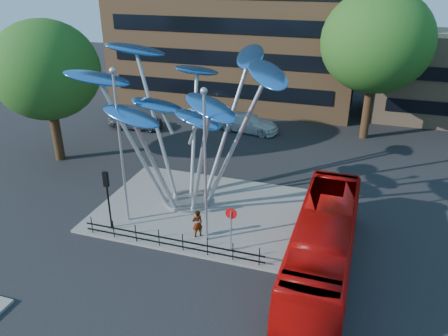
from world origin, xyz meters
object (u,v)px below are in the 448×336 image
(street_lamp_left, at_px, (120,135))
(parked_car_left, at_px, (136,120))
(leaf_sculpture, at_px, (184,96))
(parked_car_right, at_px, (248,123))
(traffic_light_island, at_px, (107,188))
(red_bus, at_px, (323,244))
(tree_left, at_px, (46,71))
(tree_right, at_px, (377,42))
(parked_car_mid, at_px, (206,115))
(pedestrian, at_px, (197,224))
(no_entry_sign_island, at_px, (231,222))
(street_lamp_right, at_px, (205,155))

(street_lamp_left, bearing_deg, parked_car_left, 116.66)
(leaf_sculpture, distance_m, parked_car_right, 15.03)
(traffic_light_island, bearing_deg, red_bus, -0.53)
(tree_left, height_order, street_lamp_left, tree_left)
(parked_car_left, relative_size, parked_car_right, 0.89)
(tree_left, height_order, parked_car_right, tree_left)
(tree_left, relative_size, leaf_sculpture, 0.81)
(tree_right, bearing_deg, red_bus, -94.08)
(red_bus, xyz_separation_m, parked_car_right, (-8.49, 18.03, -0.78))
(tree_right, height_order, parked_car_right, tree_right)
(tree_left, distance_m, traffic_light_island, 12.44)
(tree_left, bearing_deg, parked_car_mid, 57.13)
(leaf_sculpture, bearing_deg, traffic_light_island, -125.04)
(parked_car_right, bearing_deg, street_lamp_left, -179.84)
(pedestrian, bearing_deg, traffic_light_island, -35.02)
(traffic_light_island, height_order, parked_car_mid, traffic_light_island)
(street_lamp_left, xyz_separation_m, traffic_light_island, (-0.50, -1.00, -2.74))
(tree_left, relative_size, street_lamp_left, 1.17)
(parked_car_left, bearing_deg, parked_car_right, -81.93)
(leaf_sculpture, xyz_separation_m, pedestrian, (2.00, -3.55, -5.92))
(leaf_sculpture, distance_m, street_lamp_left, 4.28)
(street_lamp_left, bearing_deg, red_bus, -5.70)
(leaf_sculpture, bearing_deg, red_bus, -26.32)
(red_bus, bearing_deg, traffic_light_island, -179.67)
(red_bus, bearing_deg, leaf_sculpture, 154.54)
(leaf_sculpture, bearing_deg, parked_car_left, 130.63)
(parked_car_left, bearing_deg, no_entry_sign_island, -144.03)
(tree_right, height_order, traffic_light_island, tree_right)
(street_lamp_right, bearing_deg, parked_car_left, 129.31)
(pedestrian, bearing_deg, tree_left, -68.57)
(tree_left, relative_size, pedestrian, 6.44)
(tree_right, distance_m, street_lamp_left, 22.49)
(parked_car_right, bearing_deg, tree_left, 139.65)
(no_entry_sign_island, distance_m, parked_car_mid, 21.04)
(traffic_light_island, height_order, no_entry_sign_island, traffic_light_island)
(street_lamp_right, bearing_deg, tree_right, 68.46)
(tree_left, distance_m, pedestrian, 16.59)
(street_lamp_left, distance_m, pedestrian, 6.26)
(street_lamp_left, distance_m, parked_car_right, 17.72)
(parked_car_right, bearing_deg, street_lamp_right, -163.27)
(no_entry_sign_island, relative_size, parked_car_mid, 0.60)
(traffic_light_island, relative_size, parked_car_mid, 0.84)
(traffic_light_island, xyz_separation_m, parked_car_mid, (-1.39, 19.28, -1.94))
(traffic_light_island, distance_m, parked_car_left, 17.01)
(tree_left, xyz_separation_m, pedestrian, (13.93, -6.87, -5.84))
(no_entry_sign_island, relative_size, parked_car_right, 0.45)
(red_bus, bearing_deg, street_lamp_left, 175.17)
(tree_left, bearing_deg, traffic_light_island, -39.81)
(pedestrian, height_order, parked_car_mid, pedestrian)
(traffic_light_island, relative_size, parked_car_left, 0.71)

